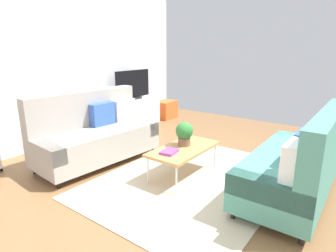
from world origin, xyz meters
TOP-DOWN VIEW (x-y plane):
  - ground_plane at (0.00, 0.00)m, footprint 7.68×7.68m
  - wall_far at (0.00, 2.80)m, footprint 6.40×0.12m
  - area_rug at (0.07, -0.11)m, footprint 2.90×2.20m
  - couch_beige at (-0.26, 1.51)m, footprint 1.96×0.98m
  - couch_green at (0.40, -1.33)m, footprint 1.91×0.86m
  - coffee_table at (0.12, 0.09)m, footprint 1.10×0.56m
  - tv_console at (1.58, 2.46)m, footprint 1.40×0.44m
  - tv at (1.58, 2.44)m, footprint 1.00×0.20m
  - storage_trunk at (2.68, 2.36)m, footprint 0.52×0.40m
  - potted_plant at (0.20, 0.14)m, footprint 0.25×0.25m
  - table_book_0 at (-0.17, 0.13)m, footprint 0.27×0.22m
  - vase_0 at (1.00, 2.51)m, footprint 0.14×0.14m
  - vase_1 at (1.20, 2.51)m, footprint 0.08×0.08m
  - bottle_0 at (1.34, 2.42)m, footprint 0.06×0.06m

SIDE VIEW (x-z plane):
  - ground_plane at x=0.00m, z-range 0.00..0.00m
  - area_rug at x=0.07m, z-range 0.00..0.01m
  - storage_trunk at x=2.68m, z-range 0.00..0.44m
  - tv_console at x=1.58m, z-range 0.00..0.64m
  - coffee_table at x=0.12m, z-range 0.18..0.60m
  - table_book_0 at x=-0.17m, z-range 0.42..0.45m
  - couch_beige at x=-0.26m, z-range -0.10..1.00m
  - couch_green at x=0.40m, z-range -0.10..1.00m
  - potted_plant at x=0.20m, z-range 0.44..0.77m
  - vase_1 at x=1.20m, z-range 0.64..0.77m
  - vase_0 at x=1.00m, z-range 0.64..0.78m
  - bottle_0 at x=1.34m, z-range 0.64..0.82m
  - tv at x=1.58m, z-range 0.63..1.27m
  - wall_far at x=0.00m, z-range 0.00..2.90m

